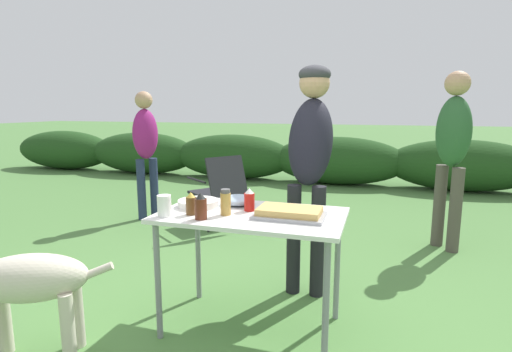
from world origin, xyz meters
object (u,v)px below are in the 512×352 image
spice_jar (226,202)px  mixing_bowl (238,200)px  food_tray (290,213)px  standing_person_in_gray_fleece (452,144)px  folding_table (251,226)px  ketchup_bottle (249,200)px  standing_person_with_beanie (146,142)px  paper_cup_stack (164,206)px  camp_chair_green_behind_table (219,187)px  plate_stack (198,203)px  standing_person_in_olive_jacket (310,147)px  beer_bottle (191,204)px  dog (19,283)px  bbq_sauce_bottle (201,207)px

spice_jar → mixing_bowl: bearing=93.3°
food_tray → standing_person_in_gray_fleece: standing_person_in_gray_fleece is taller
folding_table → spice_jar: spice_jar is taller
ketchup_bottle → standing_person_with_beanie: (-1.97, 1.95, 0.14)m
paper_cup_stack → camp_chair_green_behind_table: (-0.55, 2.13, -0.34)m
plate_stack → spice_jar: spice_jar is taller
folding_table → food_tray: size_ratio=2.72×
spice_jar → standing_person_in_gray_fleece: (1.49, 2.00, 0.21)m
standing_person_in_olive_jacket → standing_person_in_gray_fleece: standing_person_in_gray_fleece is taller
spice_jar → beer_bottle: spice_jar is taller
spice_jar → standing_person_with_beanie: size_ratio=0.10×
ketchup_bottle → standing_person_in_olive_jacket: (0.26, 0.64, 0.27)m
food_tray → standing_person_in_olive_jacket: (-0.01, 0.71, 0.31)m
standing_person_in_olive_jacket → camp_chair_green_behind_table: standing_person_in_olive_jacket is taller
plate_stack → standing_person_in_gray_fleece: standing_person_in_gray_fleece is taller
paper_cup_stack → spice_jar: bearing=23.3°
beer_bottle → standing_person_with_beanie: bearing=128.0°
food_tray → dog: 1.50m
food_tray → dog: food_tray is taller
mixing_bowl → ketchup_bottle: size_ratio=1.51×
beer_bottle → standing_person_with_beanie: 2.72m
folding_table → dog: size_ratio=1.27×
plate_stack → camp_chair_green_behind_table: camp_chair_green_behind_table is taller
paper_cup_stack → standing_person_in_gray_fleece: standing_person_in_gray_fleece is taller
standing_person_in_olive_jacket → mixing_bowl: bearing=-126.8°
mixing_bowl → plate_stack: bearing=-152.1°
spice_jar → camp_chair_green_behind_table: size_ratio=0.19×
beer_bottle → spice_jar: bearing=15.4°
spice_jar → standing_person_with_beanie: (-1.87, 2.08, 0.13)m
mixing_bowl → spice_jar: 0.26m
paper_cup_stack → dog: size_ratio=0.14×
standing_person_with_beanie → spice_jar: bearing=-110.6°
mixing_bowl → standing_person_with_beanie: 2.61m
spice_jar → ketchup_bottle: (0.10, 0.13, -0.01)m
folding_table → paper_cup_stack: size_ratio=8.74×
food_tray → standing_person_in_olive_jacket: size_ratio=0.24×
food_tray → plate_stack: bearing=173.4°
bbq_sauce_bottle → ketchup_bottle: bearing=51.9°
standing_person_in_gray_fleece → dog: standing_person_in_gray_fleece is taller
plate_stack → standing_person_in_olive_jacket: 0.93m
mixing_bowl → camp_chair_green_behind_table: size_ratio=0.26×
standing_person_with_beanie → ketchup_bottle: bearing=-107.2°
bbq_sauce_bottle → mixing_bowl: bearing=77.3°
standing_person_with_beanie → bbq_sauce_bottle: bearing=-113.8°
camp_chair_green_behind_table → standing_person_with_beanie: bearing=120.7°
spice_jar → standing_person_in_olive_jacket: (0.36, 0.77, 0.26)m
ketchup_bottle → beer_bottle: ketchup_bottle is taller
camp_chair_green_behind_table → standing_person_in_gray_fleece: bearing=-53.5°
folding_table → paper_cup_stack: 0.53m
paper_cup_stack → beer_bottle: (0.13, 0.09, 0.00)m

